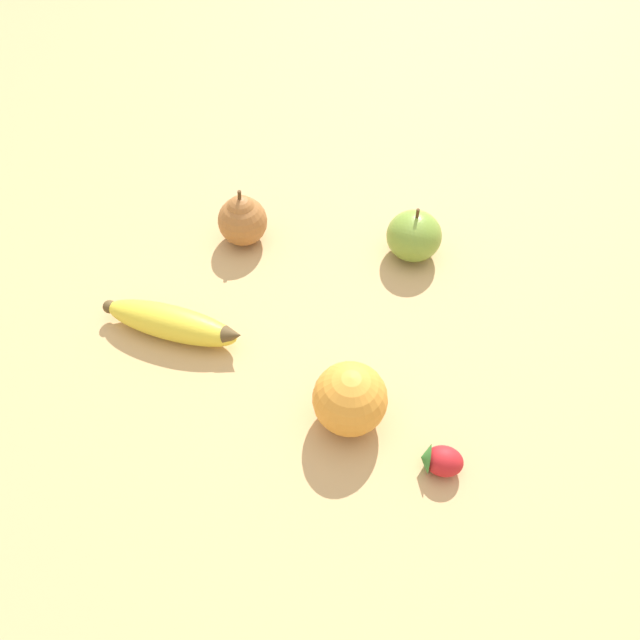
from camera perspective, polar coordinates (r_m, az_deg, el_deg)
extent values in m
plane|color=tan|center=(0.83, 3.47, 2.68)|extent=(3.00, 3.00, 0.00)
ellipsoid|color=yellow|center=(0.79, -13.45, -0.24)|extent=(0.18, 0.10, 0.04)
cone|color=brown|center=(0.76, -7.92, -1.37)|extent=(0.04, 0.03, 0.03)
sphere|color=brown|center=(0.83, -18.67, 1.15)|extent=(0.02, 0.02, 0.02)
sphere|color=orange|center=(0.68, 2.76, -7.21)|extent=(0.08, 0.08, 0.08)
sphere|color=#A36633|center=(0.88, -7.09, 8.96)|extent=(0.07, 0.07, 0.07)
sphere|color=#A36633|center=(0.87, -7.21, 9.89)|extent=(0.04, 0.04, 0.04)
cylinder|color=#4C3319|center=(0.86, -7.38, 11.17)|extent=(0.01, 0.01, 0.02)
ellipsoid|color=red|center=(0.69, 11.26, -12.55)|extent=(0.05, 0.05, 0.03)
cone|color=#337A33|center=(0.69, 9.58, -12.33)|extent=(0.02, 0.03, 0.03)
ellipsoid|color=olive|center=(0.87, 8.59, 7.62)|extent=(0.08, 0.08, 0.07)
cylinder|color=#4C3319|center=(0.84, 8.91, 9.59)|extent=(0.00, 0.00, 0.01)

